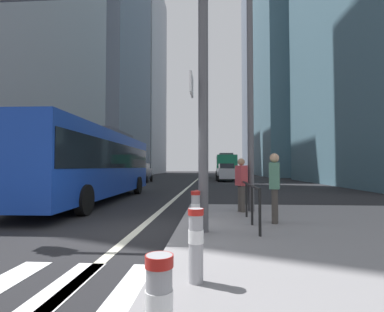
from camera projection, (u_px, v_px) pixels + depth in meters
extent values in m
plane|color=black|center=(192.00, 184.00, 26.94)|extent=(160.00, 160.00, 0.00)
cube|color=beige|center=(198.00, 179.00, 36.91)|extent=(0.20, 80.00, 0.01)
cube|color=slate|center=(107.00, 43.00, 48.77)|extent=(10.98, 19.22, 45.28)
cube|color=#9E9EA3|center=(140.00, 80.00, 71.07)|extent=(10.33, 19.83, 46.55)
cube|color=slate|center=(296.00, 27.00, 51.18)|extent=(13.43, 19.52, 53.41)
cube|color=slate|center=(268.00, 74.00, 76.31)|extent=(11.67, 23.69, 52.93)
cube|color=#14389E|center=(93.00, 163.00, 13.03)|extent=(2.78, 11.65, 2.75)
cube|color=black|center=(93.00, 156.00, 13.04)|extent=(2.82, 11.42, 1.10)
cube|color=#4C4C51|center=(106.00, 134.00, 14.83)|extent=(1.85, 4.22, 0.30)
cylinder|color=black|center=(84.00, 200.00, 9.23)|extent=(0.32, 1.01, 1.00)
cylinder|color=black|center=(12.00, 200.00, 9.33)|extent=(0.32, 1.01, 1.00)
cylinder|color=black|center=(138.00, 185.00, 16.63)|extent=(0.32, 1.01, 1.00)
cylinder|color=black|center=(97.00, 185.00, 16.74)|extent=(0.32, 1.01, 1.00)
cube|color=silver|center=(5.00, 183.00, 12.65)|extent=(1.86, 4.33, 1.10)
cube|color=black|center=(8.00, 164.00, 12.83)|extent=(1.54, 2.35, 0.52)
cylinder|color=black|center=(1.00, 199.00, 11.12)|extent=(0.23, 0.64, 0.64)
cylinder|color=black|center=(44.00, 192.00, 14.04)|extent=(0.23, 0.64, 0.64)
cylinder|color=black|center=(8.00, 192.00, 14.13)|extent=(0.23, 0.64, 0.64)
cube|color=#198456|center=(225.00, 166.00, 40.71)|extent=(2.58, 11.32, 2.75)
cube|color=black|center=(225.00, 163.00, 40.73)|extent=(2.62, 11.09, 1.10)
cube|color=#4C4C51|center=(226.00, 155.00, 39.08)|extent=(1.78, 4.08, 0.30)
cylinder|color=black|center=(217.00, 174.00, 44.36)|extent=(0.31, 1.00, 1.00)
cylinder|color=black|center=(232.00, 174.00, 44.18)|extent=(0.31, 1.00, 1.00)
cylinder|color=black|center=(217.00, 175.00, 37.15)|extent=(0.31, 1.00, 1.00)
cylinder|color=black|center=(236.00, 175.00, 36.97)|extent=(0.31, 1.00, 1.00)
cube|color=#232838|center=(140.00, 174.00, 29.35)|extent=(1.95, 4.14, 1.10)
cube|color=black|center=(141.00, 166.00, 29.53)|extent=(1.58, 2.26, 0.52)
cylinder|color=black|center=(147.00, 180.00, 27.92)|extent=(0.25, 0.65, 0.64)
cylinder|color=black|center=(128.00, 180.00, 27.97)|extent=(0.25, 0.65, 0.64)
cylinder|color=black|center=(151.00, 179.00, 30.68)|extent=(0.25, 0.65, 0.64)
cylinder|color=black|center=(135.00, 179.00, 30.74)|extent=(0.25, 0.65, 0.64)
cube|color=silver|center=(226.00, 173.00, 31.50)|extent=(1.96, 4.27, 1.10)
cube|color=black|center=(226.00, 166.00, 31.38)|extent=(1.59, 2.33, 0.52)
cylinder|color=black|center=(217.00, 178.00, 32.93)|extent=(0.25, 0.65, 0.64)
cylinder|color=black|center=(233.00, 178.00, 32.88)|extent=(0.25, 0.65, 0.64)
cylinder|color=black|center=(219.00, 179.00, 30.08)|extent=(0.25, 0.65, 0.64)
cylinder|color=black|center=(236.00, 179.00, 30.03)|extent=(0.25, 0.65, 0.64)
cylinder|color=#515156|center=(203.00, 96.00, 6.37)|extent=(0.22, 0.22, 6.00)
cube|color=white|center=(192.00, 85.00, 6.21)|extent=(0.04, 0.60, 0.44)
cylinder|color=#56565B|center=(250.00, 88.00, 9.35)|extent=(0.20, 0.20, 8.00)
cylinder|color=white|center=(159.00, 301.00, 1.94)|extent=(0.19, 0.19, 0.15)
cylinder|color=#B21E19|center=(159.00, 261.00, 1.95)|extent=(0.20, 0.20, 0.08)
cylinder|color=#99999E|center=(196.00, 245.00, 3.52)|extent=(0.18, 0.18, 0.90)
cylinder|color=white|center=(196.00, 236.00, 3.52)|extent=(0.19, 0.19, 0.16)
cylinder|color=#B21E19|center=(196.00, 212.00, 3.54)|extent=(0.20, 0.20, 0.08)
cylinder|color=#99999E|center=(196.00, 213.00, 6.02)|extent=(0.18, 0.18, 0.90)
cylinder|color=white|center=(196.00, 207.00, 6.03)|extent=(0.19, 0.19, 0.16)
cylinder|color=#B21E19|center=(196.00, 193.00, 6.04)|extent=(0.20, 0.20, 0.08)
cylinder|color=#99999E|center=(198.00, 204.00, 7.95)|extent=(0.18, 0.18, 0.77)
cylinder|color=white|center=(198.00, 201.00, 7.95)|extent=(0.19, 0.19, 0.14)
cylinder|color=#B21E19|center=(198.00, 192.00, 7.96)|extent=(0.20, 0.20, 0.08)
cylinder|color=black|center=(260.00, 213.00, 5.85)|extent=(0.06, 0.06, 0.95)
cylinder|color=black|center=(252.00, 205.00, 6.98)|extent=(0.06, 0.06, 0.95)
cylinder|color=black|center=(246.00, 200.00, 8.11)|extent=(0.06, 0.06, 0.95)
cylinder|color=black|center=(242.00, 196.00, 9.24)|extent=(0.06, 0.06, 0.95)
cylinder|color=black|center=(249.00, 185.00, 7.57)|extent=(0.06, 3.40, 0.06)
cylinder|color=#423D38|center=(275.00, 206.00, 7.15)|extent=(0.15, 0.15, 0.86)
cylinder|color=#423D38|center=(275.00, 206.00, 7.30)|extent=(0.15, 0.15, 0.86)
cube|color=#4C7F66|center=(275.00, 176.00, 7.26)|extent=(0.34, 0.43, 0.66)
sphere|color=tan|center=(274.00, 158.00, 7.27)|extent=(0.24, 0.24, 0.24)
cylinder|color=#423D38|center=(243.00, 199.00, 8.97)|extent=(0.15, 0.15, 0.83)
cylinder|color=#423D38|center=(240.00, 198.00, 9.12)|extent=(0.15, 0.15, 0.83)
cube|color=#B73D42|center=(241.00, 176.00, 9.08)|extent=(0.38, 0.45, 0.64)
sphere|color=#9E7556|center=(241.00, 162.00, 9.09)|extent=(0.23, 0.23, 0.23)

